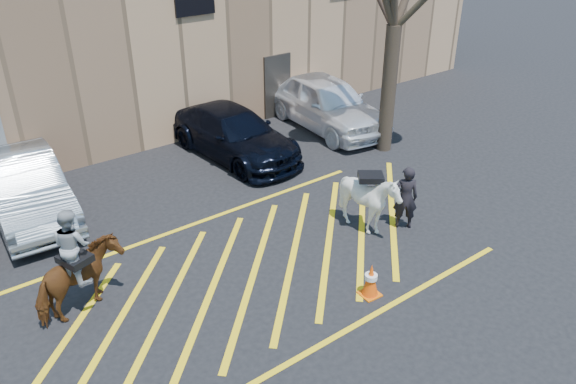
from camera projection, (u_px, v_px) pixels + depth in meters
ground at (246, 266)px, 12.05m from camera, size 90.00×90.00×0.00m
car_silver_sedan at (25, 186)px, 13.64m from camera, size 1.92×4.77×1.54m
car_blue_suv at (234, 133)px, 16.80m from camera, size 2.31×5.04×1.43m
car_white_suv at (327, 102)px, 18.79m from camera, size 2.52×5.27×1.74m
handler at (406, 198)px, 13.10m from camera, size 0.68×0.66×1.58m
warehouse at (42, 9)px, 18.71m from camera, size 32.42×10.20×7.30m
hatching_zone at (254, 272)px, 11.83m from camera, size 12.60×5.12×0.01m
mounted_bay at (78, 272)px, 10.35m from camera, size 1.84×1.26×2.22m
saddled_white at (369, 201)px, 12.95m from camera, size 1.88×1.91×1.58m
traffic_cone at (371, 280)px, 11.02m from camera, size 0.41×0.41×0.73m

